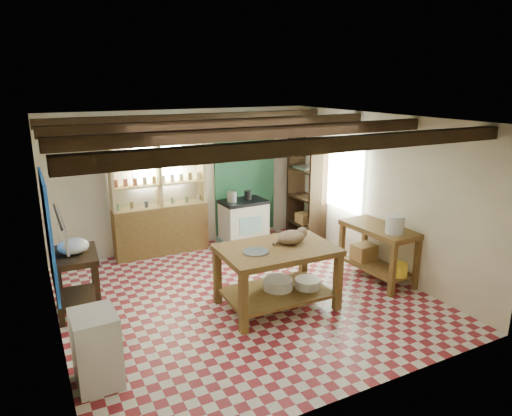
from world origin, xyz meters
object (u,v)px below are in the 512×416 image
work_table (277,277)px  cat (291,237)px  prep_table (77,282)px  right_counter (378,253)px  stove (244,221)px  white_cabinet (96,349)px

work_table → cat: cat is taller
prep_table → right_counter: 4.51m
work_table → prep_table: size_ratio=1.84×
right_counter → stove: bearing=110.8°
work_table → right_counter: bearing=3.3°
white_cabinet → right_counter: size_ratio=0.65×
prep_table → cat: cat is taller
prep_table → stove: bearing=28.7°
cat → work_table: bearing=-178.7°
white_cabinet → prep_table: bearing=87.8°
stove → right_counter: right_counter is taller
right_counter → work_table: bearing=178.9°
prep_table → right_counter: (4.38, -1.08, 0.02)m
right_counter → cat: bearing=177.6°
white_cabinet → cat: (2.77, 0.66, 0.58)m
prep_table → right_counter: right_counter is taller
prep_table → cat: bearing=-17.7°
prep_table → white_cabinet: (-0.02, -1.76, -0.03)m
right_counter → cat: 1.72m
stove → cat: (-0.51, -2.59, 0.56)m
work_table → white_cabinet: size_ratio=1.95×
stove → cat: size_ratio=2.11×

